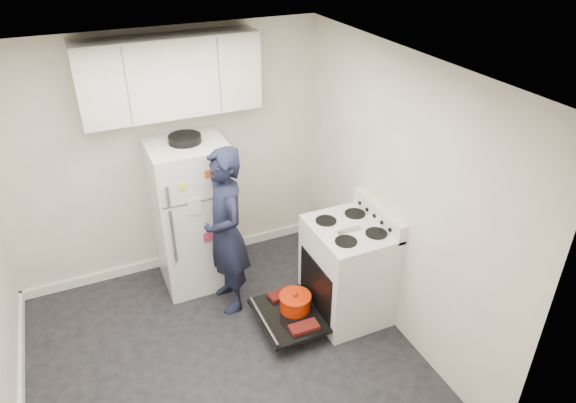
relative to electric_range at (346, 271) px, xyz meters
name	(u,v)px	position (x,y,z in m)	size (l,w,h in m)	color
room	(209,245)	(-1.29, -0.12, 0.74)	(3.21, 3.21, 2.51)	black
electric_range	(346,271)	(0.00, 0.00, 0.00)	(0.66, 0.76, 1.10)	silver
open_oven_door	(291,309)	(-0.55, 0.02, -0.28)	(0.55, 0.70, 0.23)	black
refrigerator	(193,213)	(-1.13, 1.10, 0.30)	(0.72, 0.74, 1.60)	silver
upper_cabinets	(170,76)	(-1.16, 1.28, 1.63)	(1.60, 0.33, 0.70)	silver
person	(226,232)	(-0.96, 0.57, 0.35)	(0.60, 0.39, 1.65)	black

